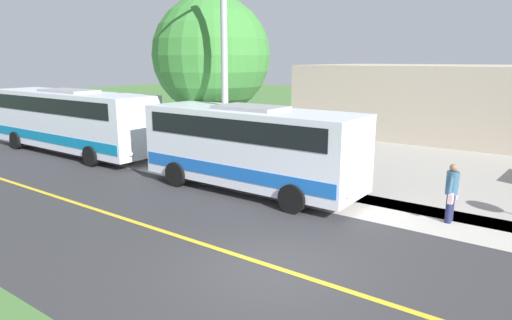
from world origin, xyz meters
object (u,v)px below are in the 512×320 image
at_px(street_light_pole, 222,62).
at_px(tree_curbside, 211,56).
at_px(pedestrian_with_bags, 452,191).
at_px(transit_bus_rear, 71,118).
at_px(commercial_building, 451,100).
at_px(shuttle_bus_front, 251,144).

bearing_deg(street_light_pole, tree_curbside, -132.44).
bearing_deg(street_light_pole, pedestrian_with_bags, 93.04).
relative_size(transit_bus_rear, street_light_pole, 1.32).
relative_size(tree_curbside, commercial_building, 0.43).
xyz_separation_m(street_light_pole, commercial_building, (-16.52, 4.16, -2.32)).
relative_size(street_light_pole, tree_curbside, 1.10).
bearing_deg(transit_bus_rear, pedestrian_with_bags, 92.63).
bearing_deg(commercial_building, pedestrian_with_bags, 13.35).
relative_size(pedestrian_with_bags, tree_curbside, 0.23).
bearing_deg(shuttle_bus_front, pedestrian_with_bags, 96.91).
bearing_deg(street_light_pole, transit_bus_rear, -87.72).
relative_size(transit_bus_rear, pedestrian_with_bags, 6.21).
relative_size(shuttle_bus_front, transit_bus_rear, 0.77).
xyz_separation_m(shuttle_bus_front, street_light_pole, (-0.36, -1.53, 2.77)).
distance_m(transit_bus_rear, pedestrian_with_bags, 17.38).
bearing_deg(commercial_building, tree_curbside, -26.30).
bearing_deg(pedestrian_with_bags, street_light_pole, -86.96).
bearing_deg(commercial_building, street_light_pole, -14.13).
relative_size(street_light_pole, commercial_building, 0.48).
bearing_deg(shuttle_bus_front, street_light_pole, -103.16).
distance_m(pedestrian_with_bags, tree_curbside, 11.57).
relative_size(shuttle_bus_front, street_light_pole, 1.01).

